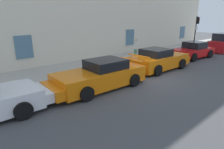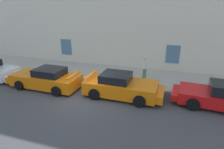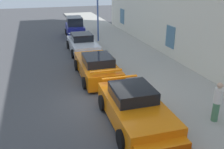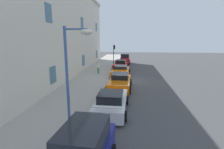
% 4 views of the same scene
% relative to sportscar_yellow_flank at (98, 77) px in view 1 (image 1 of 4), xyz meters
% --- Properties ---
extents(ground_plane, '(80.00, 80.00, 0.00)m').
position_rel_sportscar_yellow_flank_xyz_m(ground_plane, '(3.38, -0.51, -0.61)').
color(ground_plane, '#444447').
extents(sidewalk, '(60.00, 4.39, 0.14)m').
position_rel_sportscar_yellow_flank_xyz_m(sidewalk, '(3.38, 3.62, -0.54)').
color(sidewalk, '#A8A399').
rests_on(sidewalk, ground).
extents(sportscar_yellow_flank, '(5.14, 2.25, 1.41)m').
position_rel_sportscar_yellow_flank_xyz_m(sportscar_yellow_flank, '(0.00, 0.00, 0.00)').
color(sportscar_yellow_flank, orange).
rests_on(sportscar_yellow_flank, ground).
extents(sportscar_white_middle, '(4.84, 2.32, 1.45)m').
position_rel_sportscar_yellow_flank_xyz_m(sportscar_white_middle, '(5.58, 0.24, 0.02)').
color(sportscar_white_middle, orange).
rests_on(sportscar_white_middle, ground).
extents(sportscar_tail_end, '(4.67, 2.42, 1.41)m').
position_rel_sportscar_yellow_flank_xyz_m(sportscar_tail_end, '(10.79, 0.59, 0.00)').
color(sportscar_tail_end, red).
rests_on(sportscar_tail_end, ground).
extents(hatchback_distant, '(3.86, 1.88, 1.91)m').
position_rel_sportscar_yellow_flank_xyz_m(hatchback_distant, '(16.53, 0.09, 0.24)').
color(hatchback_distant, red).
rests_on(hatchback_distant, ground).
extents(traffic_light, '(0.44, 0.36, 3.50)m').
position_rel_sportscar_yellow_flank_xyz_m(traffic_light, '(14.01, 1.91, 1.91)').
color(traffic_light, black).
rests_on(traffic_light, sidewalk).
extents(pedestrian_admiring, '(0.42, 0.42, 1.66)m').
position_rel_sportscar_yellow_flank_xyz_m(pedestrian_admiring, '(6.44, 3.27, 0.38)').
color(pedestrian_admiring, '#4C7F59').
rests_on(pedestrian_admiring, sidewalk).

